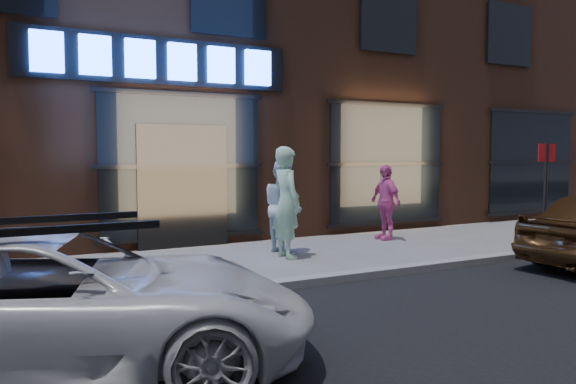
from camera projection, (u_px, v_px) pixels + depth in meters
name	position (u px, v px, depth m)	size (l,w,h in m)	color
ground	(271.00, 290.00, 7.60)	(90.00, 90.00, 0.00)	slate
curb	(271.00, 286.00, 7.59)	(60.00, 0.25, 0.12)	gray
storefront_building	(133.00, 24.00, 14.29)	(30.20, 8.28, 10.30)	#54301E
man_bowtie	(287.00, 202.00, 9.89)	(0.72, 0.47, 1.97)	#BAF5D0
man_cap	(283.00, 206.00, 10.48)	(0.84, 0.65, 1.72)	white
passerby	(385.00, 202.00, 12.01)	(0.94, 0.39, 1.61)	pink
white_suv	(52.00, 303.00, 4.66)	(2.03, 4.40, 1.22)	silver
sign_post	(546.00, 187.00, 10.22)	(0.31, 0.14, 2.04)	#262628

